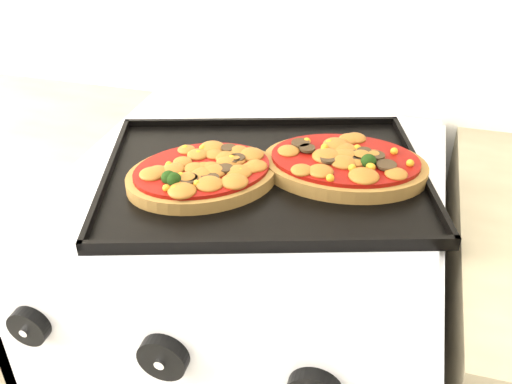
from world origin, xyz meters
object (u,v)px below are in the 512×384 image
(pizza_left, at_px, (202,173))
(pizza_right, at_px, (345,163))
(baking_tray, at_px, (265,174))
(stove, at_px, (252,369))

(pizza_left, distance_m, pizza_right, 0.22)
(pizza_left, xyz_separation_m, pizza_right, (0.20, 0.09, 0.00))
(pizza_left, bearing_deg, pizza_right, 22.79)
(pizza_left, height_order, pizza_right, pizza_right)
(baking_tray, xyz_separation_m, pizza_left, (-0.09, -0.05, 0.02))
(stove, distance_m, baking_tray, 0.47)
(pizza_right, bearing_deg, pizza_left, -157.21)
(stove, bearing_deg, pizza_left, -141.22)
(baking_tray, relative_size, pizza_left, 2.14)
(pizza_left, bearing_deg, baking_tray, 27.97)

